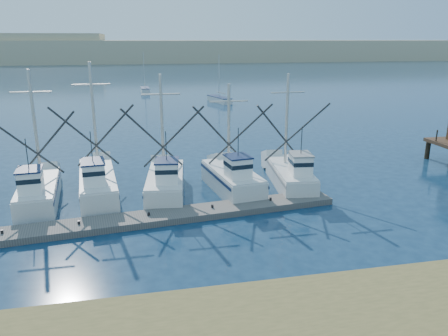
{
  "coord_description": "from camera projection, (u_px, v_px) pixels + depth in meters",
  "views": [
    {
      "loc": [
        -7.67,
        -19.21,
        10.58
      ],
      "look_at": [
        -1.99,
        8.0,
        2.36
      ],
      "focal_mm": 35.0,
      "sensor_mm": 36.0,
      "label": 1
    }
  ],
  "objects": [
    {
      "name": "ground",
      "position": [
        293.0,
        252.0,
        22.54
      ],
      "size": [
        500.0,
        500.0,
        0.0
      ],
      "primitive_type": "plane",
      "color": "#0D233A",
      "rests_on": "ground"
    },
    {
      "name": "floating_dock",
      "position": [
        97.0,
        225.0,
        25.37
      ],
      "size": [
        30.14,
        5.45,
        0.4
      ],
      "primitive_type": "cube",
      "rotation": [
        0.0,
        0.0,
        0.12
      ],
      "color": "#5D5853",
      "rests_on": "ground"
    },
    {
      "name": "dune_ridge",
      "position": [
        145.0,
        51.0,
        218.22
      ],
      "size": [
        360.0,
        60.0,
        10.0
      ],
      "primitive_type": "cube",
      "color": "tan",
      "rests_on": "ground"
    },
    {
      "name": "trawler_fleet",
      "position": [
        91.0,
        187.0,
        29.52
      ],
      "size": [
        29.91,
        8.67,
        9.33
      ],
      "color": "silver",
      "rests_on": "ground"
    },
    {
      "name": "sailboat_near",
      "position": [
        219.0,
        100.0,
        75.83
      ],
      "size": [
        3.32,
        6.81,
        8.1
      ],
      "rotation": [
        0.0,
        0.0,
        0.26
      ],
      "color": "silver",
      "rests_on": "ground"
    },
    {
      "name": "sailboat_far",
      "position": [
        145.0,
        90.0,
        89.98
      ],
      "size": [
        1.73,
        5.18,
        8.1
      ],
      "rotation": [
        0.0,
        0.0,
        0.03
      ],
      "color": "silver",
      "rests_on": "ground"
    }
  ]
}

